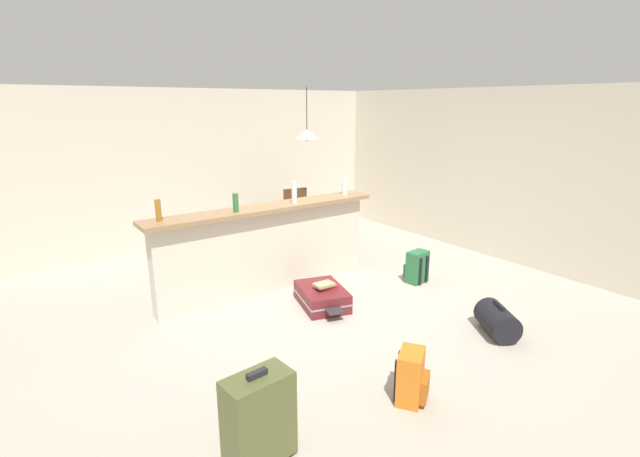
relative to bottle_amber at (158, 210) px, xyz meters
The scene contains 19 objects.
ground_plane 2.17m from the bottle_amber, 20.42° to the right, with size 13.00×13.00×0.05m, color #ADA393.
wall_back 2.95m from the bottle_amber, 55.25° to the left, with size 6.60×0.10×2.50m, color beige.
wall_right 4.74m from the bottle_amber, ahead, with size 0.10×6.00×2.50m, color beige.
partition_half_wall 1.43m from the bottle_amber, ahead, with size 2.80×0.20×1.03m, color beige.
bar_countertop 1.26m from the bottle_amber, ahead, with size 2.96×0.40×0.05m, color #93704C.
bottle_amber is the anchor object (origin of this frame).
bottle_green 0.84m from the bottle_amber, ahead, with size 0.06×0.06×0.21m, color #2D6B38.
bottle_clear 1.62m from the bottle_amber, ahead, with size 0.06×0.06×0.28m, color silver.
bottle_white 2.49m from the bottle_amber, ahead, with size 0.08×0.08×0.24m, color silver.
dining_table 2.88m from the bottle_amber, 21.59° to the left, with size 1.10×0.80×0.74m.
dining_chair_near_partition 2.76m from the bottle_amber, 10.99° to the left, with size 0.41×0.41×0.93m.
dining_chair_far_side 3.14m from the bottle_amber, 30.17° to the left, with size 0.46×0.46×0.93m.
pendant_lamp 2.94m from the bottle_amber, 22.76° to the left, with size 0.34×0.34×0.80m.
suitcase_flat_maroon 2.04m from the bottle_amber, 27.47° to the right, with size 0.67×0.89×0.22m.
duffel_bag_black 3.66m from the bottle_amber, 43.12° to the right, with size 0.51×0.57×0.34m.
suitcase_upright_olive 2.65m from the bottle_amber, 94.98° to the right, with size 0.46×0.28×0.67m.
backpack_orange 3.00m from the bottle_amber, 68.06° to the right, with size 0.34×0.33×0.42m.
backpack_green 3.27m from the bottle_amber, 17.53° to the right, with size 0.30×0.27×0.42m.
book_stack 2.00m from the bottle_amber, 28.02° to the right, with size 0.29×0.20×0.07m.
Camera 1 is at (-3.06, -4.12, 2.27)m, focal length 25.73 mm.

